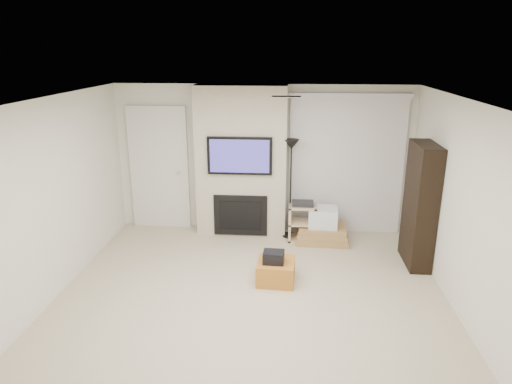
# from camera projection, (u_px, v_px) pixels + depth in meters

# --- Properties ---
(floor) EXTENTS (5.00, 5.50, 0.00)m
(floor) POSITION_uv_depth(u_px,v_px,m) (248.00, 312.00, 5.53)
(floor) COLOR #BFAE8E
(floor) RESTS_ON ground
(ceiling) EXTENTS (5.00, 5.50, 0.00)m
(ceiling) POSITION_uv_depth(u_px,v_px,m) (247.00, 104.00, 4.77)
(ceiling) COLOR white
(ceiling) RESTS_ON wall_back
(wall_back) EXTENTS (5.00, 0.00, 2.50)m
(wall_back) POSITION_uv_depth(u_px,v_px,m) (263.00, 159.00, 7.77)
(wall_back) COLOR silver
(wall_back) RESTS_ON ground
(wall_left) EXTENTS (0.00, 5.50, 2.50)m
(wall_left) POSITION_uv_depth(u_px,v_px,m) (35.00, 210.00, 5.33)
(wall_left) COLOR silver
(wall_left) RESTS_ON ground
(wall_right) EXTENTS (0.00, 5.50, 2.50)m
(wall_right) POSITION_uv_depth(u_px,v_px,m) (476.00, 222.00, 4.97)
(wall_right) COLOR silver
(wall_right) RESTS_ON ground
(hvac_vent) EXTENTS (0.35, 0.18, 0.01)m
(hvac_vent) POSITION_uv_depth(u_px,v_px,m) (286.00, 97.00, 5.51)
(hvac_vent) COLOR silver
(hvac_vent) RESTS_ON ceiling
(ottoman) EXTENTS (0.53, 0.53, 0.30)m
(ottoman) POSITION_uv_depth(u_px,v_px,m) (276.00, 271.00, 6.22)
(ottoman) COLOR #B56D25
(ottoman) RESTS_ON floor
(black_bag) EXTENTS (0.29, 0.23, 0.16)m
(black_bag) POSITION_uv_depth(u_px,v_px,m) (274.00, 257.00, 6.11)
(black_bag) COLOR black
(black_bag) RESTS_ON ottoman
(fireplace_wall) EXTENTS (1.50, 0.47, 2.50)m
(fireplace_wall) POSITION_uv_depth(u_px,v_px,m) (241.00, 162.00, 7.59)
(fireplace_wall) COLOR #C3B59C
(fireplace_wall) RESTS_ON floor
(entry_door) EXTENTS (1.02, 0.11, 2.14)m
(entry_door) POSITION_uv_depth(u_px,v_px,m) (160.00, 169.00, 7.92)
(entry_door) COLOR silver
(entry_door) RESTS_ON floor
(vertical_blinds) EXTENTS (1.98, 0.10, 2.37)m
(vertical_blinds) POSITION_uv_depth(u_px,v_px,m) (346.00, 160.00, 7.61)
(vertical_blinds) COLOR silver
(vertical_blinds) RESTS_ON floor
(floor_lamp) EXTENTS (0.25, 0.25, 1.66)m
(floor_lamp) POSITION_uv_depth(u_px,v_px,m) (291.00, 161.00, 7.37)
(floor_lamp) COLOR black
(floor_lamp) RESTS_ON floor
(av_stand) EXTENTS (0.45, 0.38, 0.66)m
(av_stand) POSITION_uv_depth(u_px,v_px,m) (302.00, 220.00, 7.54)
(av_stand) COLOR #D8B98A
(av_stand) RESTS_ON floor
(box_stack) EXTENTS (0.87, 0.68, 0.57)m
(box_stack) POSITION_uv_depth(u_px,v_px,m) (322.00, 228.00, 7.53)
(box_stack) COLOR #A97F4A
(box_stack) RESTS_ON floor
(bookshelf) EXTENTS (0.30, 0.80, 1.80)m
(bookshelf) POSITION_uv_depth(u_px,v_px,m) (420.00, 205.00, 6.54)
(bookshelf) COLOR black
(bookshelf) RESTS_ON floor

